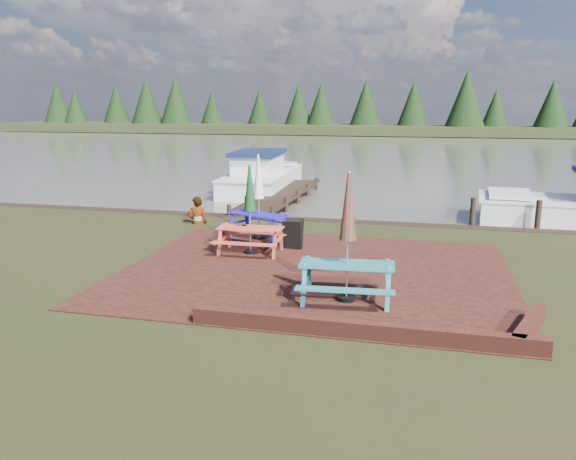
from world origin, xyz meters
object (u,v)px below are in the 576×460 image
Objects in this scene: boat_jetty at (262,178)px; jetty at (281,195)px; picnic_table_teal at (347,258)px; chalkboard at (293,234)px; picnic_table_blue at (259,210)px; person at (197,197)px; picnic_table_red at (250,223)px.

jetty is at bearing -61.88° from boat_jetty.
picnic_table_teal reaches higher than chalkboard.
picnic_table_blue is 10.57m from boat_jetty.
jetty is at bearing 121.36° from picnic_table_blue.
chalkboard is 8.69m from jetty.
chalkboard is 0.45× the size of person.
picnic_table_teal is 1.10× the size of picnic_table_red.
chalkboard is at bearing -15.18° from picnic_table_blue.
picnic_table_blue is at bearing 144.63° from chalkboard.
boat_jetty is (-6.18, 14.88, -0.47)m from picnic_table_teal.
picnic_table_teal is at bearing 111.56° from person.
boat_jetty is (-3.19, 11.83, -0.38)m from picnic_table_red.
picnic_table_teal is 8.58m from person.
chalkboard reaches higher than jetty.
jetty is 1.20× the size of boat_jetty.
picnic_table_teal is at bearing -47.68° from picnic_table_red.
jetty is at bearing 97.46° from picnic_table_red.
picnic_table_red reaches higher than person.
person is at bearing -90.69° from boat_jetty.
jetty is (-1.25, 7.37, -0.75)m from picnic_table_blue.
picnic_table_teal is 4.28m from picnic_table_red.
picnic_table_blue is at bearing 97.17° from picnic_table_red.
person is (-5.86, 6.27, -0.00)m from picnic_table_teal.
jetty is at bearing -124.59° from person.
picnic_table_red is 0.26× the size of jetty.
boat_jetty reaches higher than jetty.
picnic_table_red is at bearing 110.27° from person.
picnic_table_red reaches higher than jetty.
jetty is at bearing 108.36° from chalkboard.
picnic_table_red is 0.96× the size of picnic_table_blue.
jetty is (-4.51, 12.10, -0.80)m from picnic_table_teal.
chalkboard is 4.62m from person.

